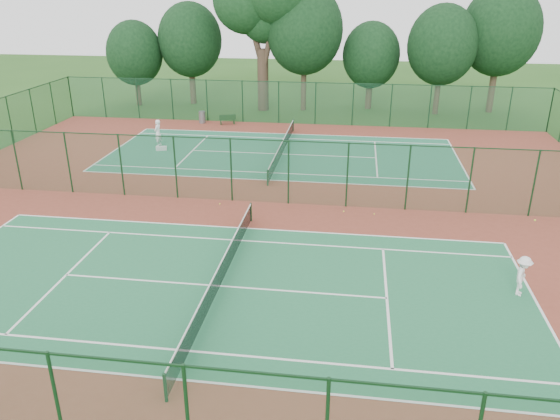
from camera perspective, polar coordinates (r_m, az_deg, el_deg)
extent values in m
plane|color=#255119|center=(29.53, -2.10, 0.85)|extent=(120.00, 120.00, 0.00)
cube|color=brown|center=(29.53, -2.10, 0.85)|extent=(40.00, 36.00, 0.01)
cube|color=#216A42|center=(21.60, -6.24, -7.92)|extent=(23.77, 10.97, 0.01)
cube|color=#216A49|center=(37.93, 0.25, 5.86)|extent=(23.77, 10.97, 0.01)
cube|color=#184831|center=(46.18, 1.79, 11.11)|extent=(40.00, 0.02, 3.50)
cube|color=#14371F|center=(45.87, 1.81, 13.21)|extent=(40.00, 0.05, 0.05)
cube|color=#13351B|center=(12.67, -16.95, -14.73)|extent=(40.00, 0.05, 0.05)
cube|color=#174625|center=(28.93, -2.14, 4.07)|extent=(40.00, 0.02, 3.50)
cube|color=#13361B|center=(28.43, -2.19, 7.34)|extent=(40.00, 0.05, 0.05)
cylinder|color=#13341B|center=(16.35, -11.90, -17.72)|extent=(0.10, 0.10, 0.97)
cylinder|color=#13341B|center=(26.98, -3.06, -0.22)|extent=(0.10, 0.10, 0.97)
cube|color=black|center=(21.37, -6.29, -6.83)|extent=(0.02, 12.80, 0.85)
cube|color=white|center=(21.16, -6.34, -5.80)|extent=(0.04, 12.80, 0.06)
cylinder|color=#143722|center=(31.76, -1.30, 3.38)|extent=(0.10, 0.10, 0.97)
cylinder|color=#143722|center=(43.93, 1.39, 8.83)|extent=(0.10, 0.10, 0.97)
cube|color=black|center=(37.79, 0.25, 6.55)|extent=(0.02, 12.80, 0.85)
cube|color=silver|center=(37.68, 0.25, 7.18)|extent=(0.04, 12.80, 0.06)
imported|color=white|center=(22.47, 24.01, -6.32)|extent=(0.92, 1.17, 1.59)
imported|color=white|center=(40.58, -12.64, 7.86)|extent=(0.56, 0.76, 1.93)
cylinder|color=slate|center=(47.12, -8.14, 9.59)|extent=(0.68, 0.68, 0.99)
cube|color=#113316|center=(46.43, -6.20, 9.12)|extent=(0.20, 0.37, 0.41)
cube|color=#113316|center=(46.56, -4.83, 9.21)|extent=(0.20, 0.37, 0.41)
cube|color=#113316|center=(46.44, -5.53, 9.44)|extent=(1.43, 0.84, 0.05)
cube|color=#113316|center=(46.22, -5.51, 9.64)|extent=(1.31, 0.52, 0.41)
cube|color=silver|center=(39.69, -12.29, 6.31)|extent=(0.81, 0.49, 0.28)
sphere|color=#E3F037|center=(28.37, 6.67, -0.14)|extent=(0.07, 0.07, 0.07)
sphere|color=#C7D932|center=(28.27, 9.81, -0.41)|extent=(0.07, 0.07, 0.07)
sphere|color=#D7E535|center=(29.32, -6.30, 0.66)|extent=(0.07, 0.07, 0.07)
cylinder|color=#3A2A20|center=(51.37, -1.79, 13.42)|extent=(1.01, 1.01, 5.50)
cylinder|color=#3A2A20|center=(51.29, -2.75, 18.04)|extent=(1.87, 0.55, 5.47)
cylinder|color=#3A2A20|center=(50.54, -0.92, 18.30)|extent=(1.74, 0.51, 5.94)
sphere|color=black|center=(51.27, -3.56, 21.10)|extent=(5.87, 5.87, 5.87)
sphere|color=black|center=(51.48, -1.51, 19.60)|extent=(4.77, 4.77, 4.77)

